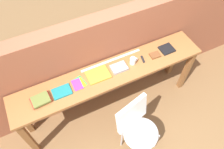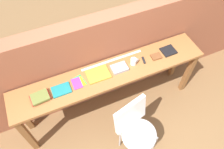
{
  "view_description": "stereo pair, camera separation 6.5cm",
  "coord_description": "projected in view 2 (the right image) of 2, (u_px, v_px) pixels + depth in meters",
  "views": [
    {
      "loc": [
        -0.69,
        -1.15,
        3.04
      ],
      "look_at": [
        0.0,
        0.25,
        0.9
      ],
      "focal_mm": 35.0,
      "sensor_mm": 36.0,
      "label": 1
    },
    {
      "loc": [
        -0.63,
        -1.18,
        3.04
      ],
      "look_at": [
        0.0,
        0.25,
        0.9
      ],
      "focal_mm": 35.0,
      "sensor_mm": 36.0,
      "label": 2
    }
  ],
  "objects": [
    {
      "name": "brick_wall_back",
      "position": [
        101.0,
        61.0,
        2.99
      ],
      "size": [
        6.0,
        0.2,
        1.47
      ],
      "primitive_type": "cube",
      "color": "#935138",
      "rests_on": "ground"
    },
    {
      "name": "ground_plane",
      "position": [
        119.0,
        123.0,
        3.24
      ],
      "size": [
        40.0,
        40.0,
        0.0
      ],
      "primitive_type": "plane",
      "color": "brown"
    },
    {
      "name": "magazine_cycling",
      "position": [
        61.0,
        90.0,
        2.53
      ],
      "size": [
        0.22,
        0.16,
        0.02
      ],
      "primitive_type": "cube",
      "rotation": [
        0.0,
        0.0,
        -0.01
      ],
      "color": "#19757A",
      "rests_on": "sideboard"
    },
    {
      "name": "chair_white_moulded",
      "position": [
        136.0,
        128.0,
        2.63
      ],
      "size": [
        0.54,
        0.55,
        0.89
      ],
      "color": "white",
      "rests_on": "ground"
    },
    {
      "name": "multitool_folded",
      "position": [
        144.0,
        60.0,
        2.79
      ],
      "size": [
        0.05,
        0.11,
        0.02
      ],
      "primitive_type": "cube",
      "rotation": [
        0.0,
        0.0,
        -0.21
      ],
      "color": "black",
      "rests_on": "sideboard"
    },
    {
      "name": "sideboard",
      "position": [
        110.0,
        79.0,
        2.8
      ],
      "size": [
        2.5,
        0.44,
        0.88
      ],
      "color": "#996033",
      "rests_on": "ground"
    },
    {
      "name": "leather_journal_brown",
      "position": [
        156.0,
        56.0,
        2.82
      ],
      "size": [
        0.14,
        0.11,
        0.02
      ],
      "primitive_type": "cube",
      "rotation": [
        0.0,
        0.0,
        -0.06
      ],
      "color": "brown",
      "rests_on": "sideboard"
    },
    {
      "name": "mug",
      "position": [
        134.0,
        61.0,
        2.73
      ],
      "size": [
        0.11,
        0.08,
        0.09
      ],
      "color": "white",
      "rests_on": "sideboard"
    },
    {
      "name": "pamphlet_pile_colourful",
      "position": [
        78.0,
        82.0,
        2.6
      ],
      "size": [
        0.16,
        0.19,
        0.01
      ],
      "color": "green",
      "rests_on": "sideboard"
    },
    {
      "name": "book_repair_rightmost",
      "position": [
        168.0,
        51.0,
        2.88
      ],
      "size": [
        0.18,
        0.17,
        0.02
      ],
      "primitive_type": "cube",
      "rotation": [
        0.0,
        0.0,
        0.02
      ],
      "color": "black",
      "rests_on": "sideboard"
    },
    {
      "name": "book_stack_leftmost",
      "position": [
        40.0,
        97.0,
        2.45
      ],
      "size": [
        0.23,
        0.18,
        0.05
      ],
      "color": "red",
      "rests_on": "sideboard"
    },
    {
      "name": "book_grey_hardcover",
      "position": [
        119.0,
        68.0,
        2.71
      ],
      "size": [
        0.2,
        0.15,
        0.03
      ],
      "primitive_type": "cube",
      "rotation": [
        0.0,
        0.0,
        -0.01
      ],
      "color": "#9E9EA3",
      "rests_on": "sideboard"
    },
    {
      "name": "ruler_metal_back_edge",
      "position": [
        112.0,
        60.0,
        2.8
      ],
      "size": [
        0.83,
        0.03,
        0.0
      ],
      "primitive_type": "cube",
      "color": "silver",
      "rests_on": "sideboard"
    },
    {
      "name": "book_open_centre",
      "position": [
        98.0,
        74.0,
        2.66
      ],
      "size": [
        0.28,
        0.21,
        0.02
      ],
      "primitive_type": "cube",
      "rotation": [
        0.0,
        0.0,
        -0.02
      ],
      "color": "gold",
      "rests_on": "sideboard"
    }
  ]
}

